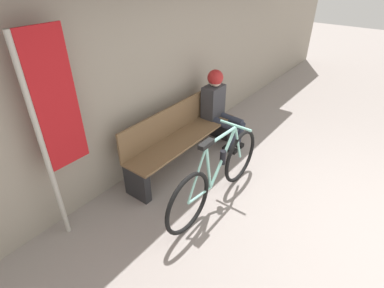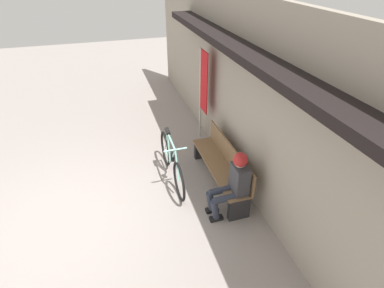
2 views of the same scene
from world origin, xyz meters
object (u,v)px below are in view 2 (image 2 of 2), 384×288
(bicycle, at_px, (172,162))
(person_seated, at_px, (234,181))
(park_bench_near, at_px, (222,166))
(banner_pole, at_px, (203,87))

(bicycle, height_order, person_seated, person_seated)
(park_bench_near, xyz_separation_m, banner_pole, (-1.59, 0.15, 0.89))
(bicycle, height_order, banner_pole, banner_pole)
(person_seated, relative_size, banner_pole, 0.56)
(park_bench_near, bearing_deg, banner_pole, 174.57)
(park_bench_near, relative_size, banner_pole, 0.93)
(park_bench_near, distance_m, banner_pole, 1.83)
(person_seated, bearing_deg, park_bench_near, 171.04)
(person_seated, bearing_deg, bicycle, -147.27)
(person_seated, distance_m, banner_pole, 2.44)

